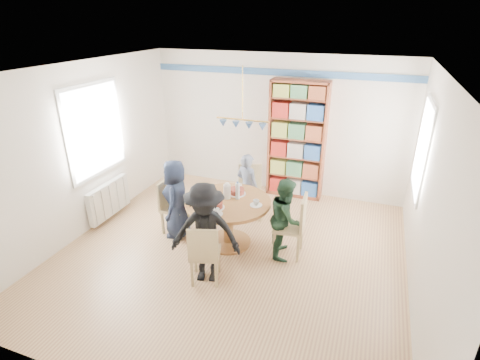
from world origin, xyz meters
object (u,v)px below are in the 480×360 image
at_px(chair_far, 250,188).
at_px(bookshelf, 297,142).
at_px(chair_near, 204,252).
at_px(person_far, 247,187).
at_px(radiator, 109,199).
at_px(person_near, 205,234).
at_px(person_left, 176,199).
at_px(chair_right, 295,223).
at_px(chair_left, 171,204).
at_px(person_right, 286,218).
at_px(dining_table, 228,212).

height_order(chair_far, bookshelf, bookshelf).
height_order(chair_near, person_far, person_far).
height_order(radiator, person_near, person_near).
height_order(chair_far, person_left, person_left).
distance_m(chair_right, chair_far, 1.39).
xyz_separation_m(chair_left, person_right, (1.92, -0.00, 0.12)).
bearing_deg(chair_far, bookshelf, 62.60).
xyz_separation_m(chair_right, person_far, (-1.02, 0.81, 0.07)).
relative_size(person_left, person_far, 1.07).
xyz_separation_m(dining_table, chair_left, (-1.03, 0.04, -0.07)).
relative_size(person_left, person_right, 1.06).
bearing_deg(person_near, dining_table, 79.25).
height_order(dining_table, chair_near, chair_near).
xyz_separation_m(person_right, person_near, (-0.85, -0.95, 0.10)).
bearing_deg(dining_table, person_near, -87.17).
bearing_deg(person_left, chair_right, 77.87).
relative_size(radiator, person_left, 0.77).
xyz_separation_m(radiator, person_near, (2.33, -0.96, 0.36)).
distance_m(chair_near, bookshelf, 3.20).
relative_size(radiator, person_right, 0.82).
distance_m(radiator, dining_table, 2.29).
xyz_separation_m(chair_near, person_far, (-0.05, 1.86, 0.11)).
bearing_deg(radiator, person_near, -22.40).
xyz_separation_m(chair_left, person_left, (0.15, -0.08, 0.16)).
xyz_separation_m(radiator, chair_far, (2.30, 0.96, 0.16)).
bearing_deg(chair_near, person_right, 51.39).
bearing_deg(chair_near, radiator, 155.85).
bearing_deg(chair_right, person_left, -177.23).
bearing_deg(chair_left, person_far, 38.37).
bearing_deg(chair_right, chair_left, -179.66).
bearing_deg(bookshelf, dining_table, -105.42).
bearing_deg(bookshelf, chair_left, -128.02).
bearing_deg(person_right, chair_left, 79.83).
relative_size(person_far, person_near, 0.85).
bearing_deg(bookshelf, chair_right, -77.59).
relative_size(dining_table, person_right, 1.07).
xyz_separation_m(radiator, chair_left, (1.25, -0.01, 0.14)).
relative_size(chair_near, person_right, 0.73).
relative_size(person_right, person_far, 1.01).
relative_size(chair_left, person_near, 0.63).
distance_m(radiator, person_far, 2.44).
relative_size(chair_left, person_right, 0.73).
xyz_separation_m(person_right, bookshelf, (-0.31, 2.05, 0.50)).
height_order(radiator, chair_left, chair_left).
height_order(chair_right, person_right, person_right).
relative_size(chair_left, person_left, 0.69).
xyz_separation_m(chair_left, person_near, (1.07, -0.95, 0.22)).
bearing_deg(person_near, chair_right, 30.82).
height_order(chair_near, person_near, person_near).
xyz_separation_m(person_near, bookshelf, (0.53, 3.00, 0.40)).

